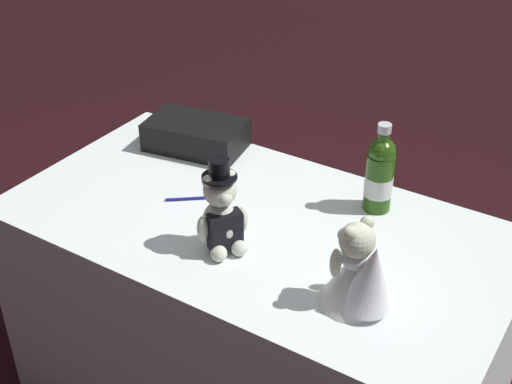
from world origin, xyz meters
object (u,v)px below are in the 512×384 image
teddy_bear_bride (360,272)px  gift_case_black (196,135)px  teddy_bear_groom (222,215)px  signing_pen (188,199)px  champagne_bottle (380,174)px

teddy_bear_bride → gift_case_black: bearing=-28.5°
teddy_bear_groom → signing_pen: size_ratio=2.24×
teddy_bear_groom → champagne_bottle: size_ratio=0.98×
teddy_bear_groom → teddy_bear_bride: (-0.41, 0.02, -0.01)m
teddy_bear_groom → gift_case_black: (0.40, -0.42, -0.06)m
teddy_bear_groom → champagne_bottle: champagne_bottle is taller
signing_pen → gift_case_black: bearing=-58.2°
teddy_bear_groom → gift_case_black: bearing=-46.5°
teddy_bear_groom → champagne_bottle: (-0.27, -0.41, 0.01)m
gift_case_black → champagne_bottle: bearing=178.4°
teddy_bear_bride → gift_case_black: teddy_bear_bride is taller
champagne_bottle → signing_pen: bearing=27.9°
champagne_bottle → teddy_bear_groom: bearing=56.1°
gift_case_black → teddy_bear_groom: bearing=133.5°
signing_pen → teddy_bear_groom: bearing=148.1°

